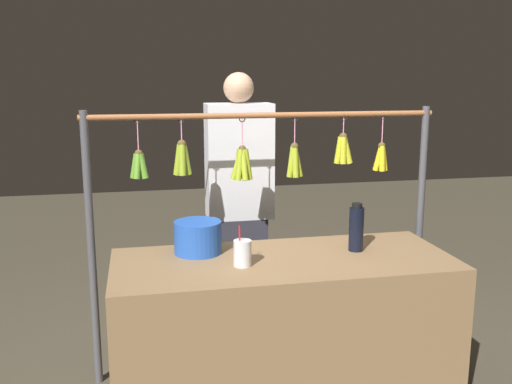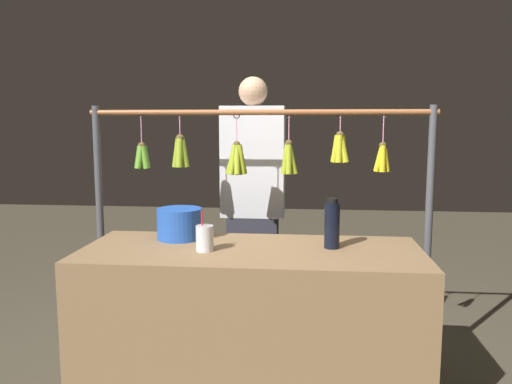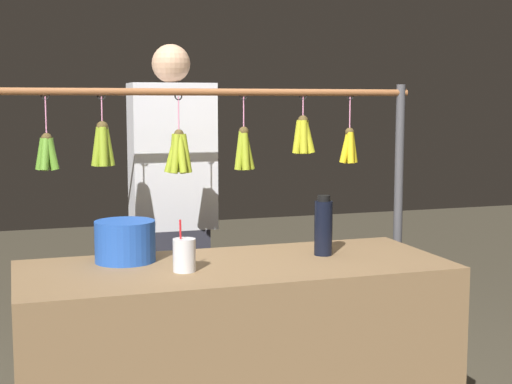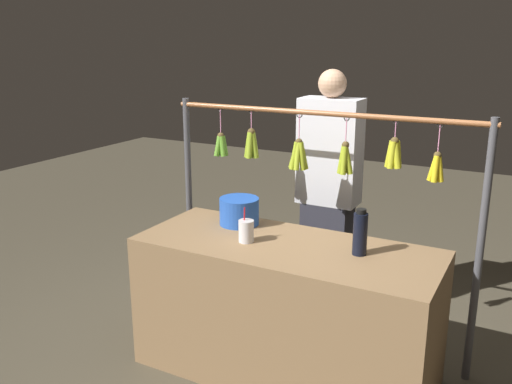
{
  "view_description": "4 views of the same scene",
  "coord_description": "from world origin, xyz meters",
  "px_view_note": "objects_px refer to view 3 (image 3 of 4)",
  "views": [
    {
      "loc": [
        0.7,
        2.67,
        1.73
      ],
      "look_at": [
        0.14,
        0.0,
        1.17
      ],
      "focal_mm": 39.97,
      "sensor_mm": 36.0,
      "label": 1
    },
    {
      "loc": [
        -0.27,
        2.49,
        1.45
      ],
      "look_at": [
        -0.02,
        0.0,
        1.11
      ],
      "focal_mm": 35.55,
      "sensor_mm": 36.0,
      "label": 2
    },
    {
      "loc": [
        0.84,
        2.84,
        1.47
      ],
      "look_at": [
        -0.09,
        0.0,
        1.1
      ],
      "focal_mm": 52.58,
      "sensor_mm": 36.0,
      "label": 3
    },
    {
      "loc": [
        -1.24,
        2.67,
        1.95
      ],
      "look_at": [
        0.2,
        0.0,
        1.1
      ],
      "focal_mm": 38.87,
      "sensor_mm": 36.0,
      "label": 4
    }
  ],
  "objects_px": {
    "water_bottle": "(323,227)",
    "drink_cup": "(184,255)",
    "blue_bucket": "(125,241)",
    "vendor_person": "(173,221)"
  },
  "relations": [
    {
      "from": "vendor_person",
      "to": "drink_cup",
      "type": "bearing_deg",
      "value": 80.82
    },
    {
      "from": "water_bottle",
      "to": "drink_cup",
      "type": "height_order",
      "value": "water_bottle"
    },
    {
      "from": "blue_bucket",
      "to": "drink_cup",
      "type": "xyz_separation_m",
      "value": [
        -0.19,
        0.25,
        -0.02
      ]
    },
    {
      "from": "water_bottle",
      "to": "drink_cup",
      "type": "xyz_separation_m",
      "value": [
        0.63,
        0.12,
        -0.06
      ]
    },
    {
      "from": "blue_bucket",
      "to": "vendor_person",
      "type": "bearing_deg",
      "value": -117.02
    },
    {
      "from": "water_bottle",
      "to": "vendor_person",
      "type": "bearing_deg",
      "value": -58.59
    },
    {
      "from": "water_bottle",
      "to": "blue_bucket",
      "type": "relative_size",
      "value": 1.04
    },
    {
      "from": "blue_bucket",
      "to": "drink_cup",
      "type": "distance_m",
      "value": 0.32
    },
    {
      "from": "water_bottle",
      "to": "blue_bucket",
      "type": "distance_m",
      "value": 0.83
    },
    {
      "from": "water_bottle",
      "to": "drink_cup",
      "type": "bearing_deg",
      "value": 10.77
    }
  ]
}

